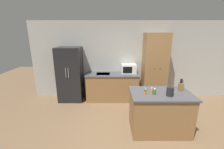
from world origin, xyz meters
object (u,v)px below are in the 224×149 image
at_px(refrigerator, 70,74).
at_px(pantry_cabinet, 154,68).
at_px(microwave, 128,69).
at_px(spice_bottle_short_red, 151,91).
at_px(spice_bottle_green_herb, 154,92).
at_px(knife_block, 181,87).
at_px(spice_bottle_amber_oil, 145,93).
at_px(spice_bottle_tall_dark, 145,89).
at_px(kettle, 170,91).

height_order(refrigerator, pantry_cabinet, pantry_cabinet).
xyz_separation_m(microwave, spice_bottle_short_red, (0.30, -1.84, -0.05)).
bearing_deg(spice_bottle_short_red, pantry_cabinet, 73.14).
bearing_deg(refrigerator, microwave, 3.29).
relative_size(spice_bottle_short_red, spice_bottle_green_herb, 1.08).
distance_m(refrigerator, spice_bottle_green_herb, 2.89).
height_order(microwave, spice_bottle_short_red, microwave).
height_order(refrigerator, knife_block, refrigerator).
distance_m(knife_block, spice_bottle_amber_oil, 0.89).
height_order(spice_bottle_tall_dark, kettle, kettle).
distance_m(pantry_cabinet, knife_block, 1.58).
distance_m(pantry_cabinet, spice_bottle_green_herb, 1.85).
bearing_deg(pantry_cabinet, kettle, -95.36).
bearing_deg(spice_bottle_amber_oil, knife_block, 14.48).
xyz_separation_m(refrigerator, knife_block, (2.95, -1.55, 0.15)).
distance_m(knife_block, spice_bottle_short_red, 0.74).
relative_size(refrigerator, knife_block, 6.20).
distance_m(spice_bottle_green_herb, kettle, 0.31).
distance_m(pantry_cabinet, spice_bottle_amber_oil, 1.92).
xyz_separation_m(spice_bottle_amber_oil, spice_bottle_green_herb, (0.20, 0.00, 0.02)).
xyz_separation_m(pantry_cabinet, spice_bottle_green_herb, (-0.48, -1.79, -0.10)).
height_order(knife_block, spice_bottle_green_herb, knife_block).
relative_size(microwave, spice_bottle_green_herb, 3.45).
height_order(spice_bottle_amber_oil, kettle, kettle).
bearing_deg(microwave, spice_bottle_tall_dark, -83.24).
distance_m(microwave, spice_bottle_amber_oil, 1.89).
bearing_deg(refrigerator, spice_bottle_amber_oil, -40.34).
relative_size(knife_block, spice_bottle_short_red, 1.89).
xyz_separation_m(refrigerator, kettle, (2.59, -1.83, 0.15)).
height_order(spice_bottle_tall_dark, spice_bottle_amber_oil, spice_bottle_tall_dark).
height_order(pantry_cabinet, knife_block, pantry_cabinet).
xyz_separation_m(spice_bottle_short_red, spice_bottle_amber_oil, (-0.15, -0.04, -0.03)).
height_order(microwave, spice_bottle_amber_oil, microwave).
distance_m(spice_bottle_amber_oil, kettle, 0.51).
height_order(microwave, spice_bottle_green_herb, microwave).
relative_size(refrigerator, pantry_cabinet, 0.80).
relative_size(spice_bottle_tall_dark, spice_bottle_amber_oil, 1.39).
height_order(spice_bottle_short_red, kettle, kettle).
relative_size(pantry_cabinet, kettle, 10.15).
distance_m(refrigerator, spice_bottle_amber_oil, 2.74).
bearing_deg(microwave, refrigerator, -176.71).
bearing_deg(knife_block, spice_bottle_amber_oil, -165.52).
bearing_deg(spice_bottle_green_herb, spice_bottle_tall_dark, 131.25).
relative_size(microwave, knife_block, 1.70).
xyz_separation_m(refrigerator, pantry_cabinet, (2.77, 0.02, 0.22)).
distance_m(microwave, spice_bottle_tall_dark, 1.72).
bearing_deg(spice_bottle_short_red, knife_block, 14.51).
xyz_separation_m(knife_block, spice_bottle_tall_dark, (-0.81, -0.05, -0.04)).
height_order(knife_block, spice_bottle_amber_oil, knife_block).
distance_m(knife_block, spice_bottle_green_herb, 0.70).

